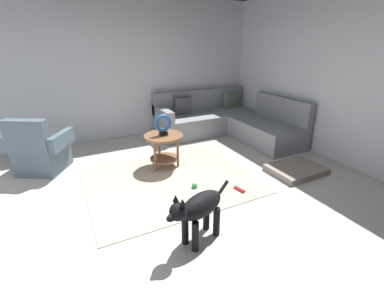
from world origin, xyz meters
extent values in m
cube|color=beige|center=(0.00, 0.00, -0.05)|extent=(6.00, 6.00, 0.10)
cube|color=silver|center=(0.00, 2.94, 1.35)|extent=(6.00, 0.12, 2.70)
cube|color=silver|center=(2.94, 0.00, 1.35)|extent=(0.12, 6.00, 2.70)
cube|color=#BCAD93|center=(0.15, 0.70, 0.01)|extent=(2.30, 1.90, 0.01)
cube|color=gray|center=(1.73, 2.41, 0.21)|extent=(2.20, 0.85, 0.42)
cube|color=gray|center=(1.73, 2.76, 0.65)|extent=(2.20, 0.14, 0.46)
cube|color=gray|center=(2.41, 1.28, 0.21)|extent=(0.85, 1.40, 0.42)
cube|color=gray|center=(2.76, 1.28, 0.65)|extent=(0.14, 1.40, 0.46)
cube|color=gray|center=(0.71, 2.41, 0.53)|extent=(0.16, 0.85, 0.22)
cube|color=slate|center=(2.48, 2.61, 0.59)|extent=(0.40, 0.21, 0.39)
cube|color=#4C4C56|center=(1.23, 2.61, 0.59)|extent=(0.39, 0.18, 0.39)
cube|color=#4C6070|center=(-1.46, 1.90, 0.20)|extent=(0.82, 0.82, 0.40)
cube|color=#4C6070|center=(-1.59, 1.69, 0.64)|extent=(0.59, 0.43, 0.48)
cube|color=#4C6070|center=(-1.76, 2.08, 0.51)|extent=(0.39, 0.57, 0.22)
cube|color=#4C6070|center=(-1.16, 1.73, 0.51)|extent=(0.39, 0.57, 0.22)
cylinder|color=brown|center=(0.24, 1.17, 0.52)|extent=(0.60, 0.60, 0.04)
cylinder|color=brown|center=(0.24, 1.17, 0.15)|extent=(0.45, 0.45, 0.02)
cylinder|color=brown|center=(0.24, 1.38, 0.25)|extent=(0.04, 0.04, 0.50)
cylinder|color=brown|center=(0.06, 1.06, 0.25)|extent=(0.04, 0.04, 0.50)
cylinder|color=brown|center=(0.43, 1.06, 0.25)|extent=(0.04, 0.04, 0.50)
cube|color=black|center=(0.24, 1.17, 0.57)|extent=(0.12, 0.08, 0.05)
torus|color=#265999|center=(0.24, 1.17, 0.73)|extent=(0.28, 0.06, 0.28)
cube|color=gray|center=(1.98, 0.08, 0.04)|extent=(0.80, 0.60, 0.09)
cylinder|color=black|center=(-0.16, -0.68, 0.16)|extent=(0.07, 0.07, 0.32)
cylinder|color=black|center=(-0.20, -0.55, 0.16)|extent=(0.07, 0.07, 0.32)
cylinder|color=black|center=(0.14, -0.58, 0.16)|extent=(0.07, 0.07, 0.32)
cylinder|color=black|center=(0.09, -0.45, 0.16)|extent=(0.07, 0.07, 0.32)
ellipsoid|color=black|center=(-0.03, -0.57, 0.40)|extent=(0.56, 0.37, 0.24)
sphere|color=black|center=(-0.32, -0.66, 0.48)|extent=(0.17, 0.17, 0.17)
ellipsoid|color=black|center=(-0.39, -0.69, 0.46)|extent=(0.14, 0.10, 0.07)
cone|color=black|center=(-0.30, -0.70, 0.59)|extent=(0.06, 0.06, 0.07)
cone|color=black|center=(-0.32, -0.62, 0.59)|extent=(0.06, 0.06, 0.07)
cylinder|color=black|center=(0.26, -0.47, 0.44)|extent=(0.20, 0.10, 0.16)
sphere|color=green|center=(0.36, 0.35, 0.04)|extent=(0.08, 0.08, 0.08)
cylinder|color=red|center=(0.87, 0.01, 0.03)|extent=(0.09, 0.17, 0.05)
camera|label=1|loc=(-1.11, -2.50, 1.89)|focal=25.06mm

